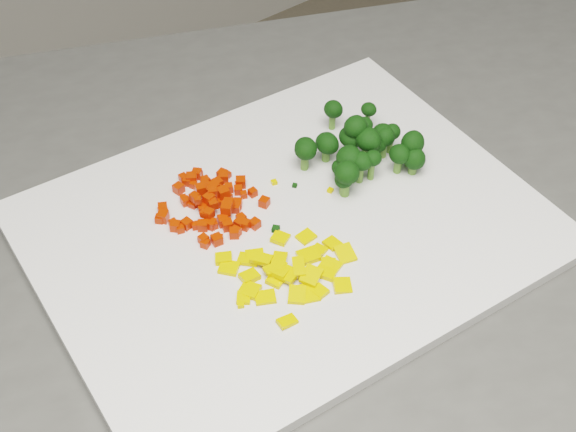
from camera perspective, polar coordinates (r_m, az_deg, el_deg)
counter_block at (r=1.16m, az=1.20°, el=-15.14°), size 1.16×1.02×0.90m
cutting_board at (r=0.77m, az=0.00°, el=-0.85°), size 0.50×0.40×0.01m
carrot_pile at (r=0.77m, az=-5.52°, el=1.27°), size 0.10×0.10×0.03m
pepper_pile at (r=0.71m, az=-0.18°, el=-3.68°), size 0.12×0.12×0.02m
broccoli_pile at (r=0.81m, az=5.05°, el=5.41°), size 0.12×0.12×0.06m
carrot_cube_0 at (r=0.77m, az=-5.35°, el=0.84°), size 0.01×0.01×0.01m
carrot_cube_1 at (r=0.77m, az=-4.13°, el=0.67°), size 0.01×0.01×0.01m
carrot_cube_2 at (r=0.77m, az=-6.43°, el=1.13°), size 0.01×0.01×0.01m
carrot_cube_3 at (r=0.77m, az=-8.89°, el=-0.06°), size 0.01×0.01×0.01m
carrot_cube_4 at (r=0.76m, az=-8.01°, el=-0.71°), size 0.01×0.01×0.01m
carrot_cube_5 at (r=0.76m, az=-4.39°, el=0.53°), size 0.01×0.01×0.01m
carrot_cube_6 at (r=0.80m, az=-5.86°, el=2.51°), size 0.01×0.01×0.01m
carrot_cube_7 at (r=0.80m, az=-6.76°, el=2.22°), size 0.01×0.01×0.01m
carrot_cube_8 at (r=0.78m, az=-3.59°, el=0.91°), size 0.01×0.01×0.01m
carrot_cube_9 at (r=0.79m, az=-4.24°, el=2.00°), size 0.01×0.01×0.01m
carrot_cube_10 at (r=0.79m, az=-6.07°, el=1.75°), size 0.01×0.01×0.01m
carrot_cube_11 at (r=0.74m, az=-5.91°, el=-1.97°), size 0.01×0.01×0.01m
carrot_cube_12 at (r=0.80m, az=-5.91°, el=2.52°), size 0.01×0.01×0.01m
carrot_cube_13 at (r=0.79m, az=-2.53°, el=1.69°), size 0.01×0.01×0.01m
carrot_cube_14 at (r=0.80m, az=-4.60°, el=2.76°), size 0.01×0.01×0.01m
carrot_cube_15 at (r=0.76m, az=-3.45°, el=-0.53°), size 0.01×0.01×0.01m
carrot_cube_16 at (r=0.78m, az=-6.09°, el=0.52°), size 0.01×0.01×0.01m
carrot_cube_17 at (r=0.79m, az=-3.17°, el=1.53°), size 0.01×0.01×0.01m
carrot_cube_18 at (r=0.80m, az=-5.05°, el=2.32°), size 0.01×0.01×0.01m
carrot_cube_19 at (r=0.76m, az=-5.48°, el=-0.56°), size 0.01×0.01×0.01m
carrot_cube_20 at (r=0.77m, az=-8.16°, el=-0.51°), size 0.01×0.01×0.01m
carrot_cube_21 at (r=0.75m, az=-3.84°, el=-1.22°), size 0.01×0.01×0.01m
carrot_cube_22 at (r=0.77m, az=-9.13°, el=-0.21°), size 0.01×0.01×0.01m
carrot_cube_23 at (r=0.81m, az=-7.47°, el=2.72°), size 0.01×0.01×0.01m
carrot_cube_24 at (r=0.78m, az=-5.36°, el=1.72°), size 0.01×0.01×0.01m
carrot_cube_25 at (r=0.78m, az=-4.62°, el=1.67°), size 0.01×0.01×0.01m
carrot_cube_26 at (r=0.81m, az=-7.19°, el=2.46°), size 0.01×0.01×0.01m
carrot_cube_27 at (r=0.78m, az=-1.70°, el=0.99°), size 0.01×0.01×0.01m
carrot_cube_28 at (r=0.78m, az=-8.90°, el=0.55°), size 0.01×0.01×0.01m
carrot_cube_29 at (r=0.76m, az=-5.97°, el=0.18°), size 0.01×0.01×0.01m
carrot_cube_30 at (r=0.78m, az=-6.02°, el=1.91°), size 0.01×0.01×0.01m
carrot_cube_31 at (r=0.79m, az=-7.46°, el=1.24°), size 0.01×0.01×0.01m
carrot_cube_32 at (r=0.78m, az=-3.59°, el=0.77°), size 0.01×0.01×0.01m
carrot_cube_33 at (r=0.78m, az=-6.68°, el=1.36°), size 0.01×0.01×0.01m
carrot_cube_34 at (r=0.76m, az=-6.60°, el=-0.68°), size 0.01×0.01×0.01m
carrot_cube_35 at (r=0.78m, az=-5.92°, el=0.87°), size 0.01×0.01×0.01m
carrot_cube_36 at (r=0.76m, az=-5.33°, el=-0.62°), size 0.01×0.01×0.01m
carrot_cube_37 at (r=0.78m, az=-6.57°, el=1.01°), size 0.01×0.01×0.01m
carrot_cube_38 at (r=0.79m, az=-4.86°, el=1.91°), size 0.01×0.01×0.01m
carrot_cube_39 at (r=0.78m, az=-7.30°, el=1.05°), size 0.01×0.01×0.01m
carrot_cube_40 at (r=0.79m, az=-3.55°, el=1.85°), size 0.01×0.01×0.01m
carrot_cube_41 at (r=0.76m, az=-3.35°, el=-0.18°), size 0.01×0.01×0.01m
carrot_cube_42 at (r=0.78m, az=-6.25°, el=1.92°), size 0.01×0.01×0.01m
carrot_cube_43 at (r=0.80m, az=-3.38°, el=2.42°), size 0.01×0.01×0.01m
carrot_cube_44 at (r=0.76m, az=-5.65°, el=0.16°), size 0.01×0.01×0.01m
carrot_cube_45 at (r=0.75m, az=-6.02°, el=-1.67°), size 0.01×0.01×0.01m
carrot_cube_46 at (r=0.78m, az=-6.41°, el=1.00°), size 0.01×0.01×0.01m
carrot_cube_47 at (r=0.76m, az=-3.10°, el=-0.60°), size 0.01×0.01×0.01m
carrot_cube_48 at (r=0.76m, az=-4.33°, el=-0.65°), size 0.01×0.01×0.01m
carrot_cube_49 at (r=0.75m, az=-4.96°, el=-1.62°), size 0.01×0.01×0.01m
carrot_cube_50 at (r=0.81m, az=-6.50°, el=3.00°), size 0.01×0.01×0.01m
carrot_cube_51 at (r=0.77m, az=-3.72°, el=0.58°), size 0.01×0.01×0.01m
carrot_cube_52 at (r=0.80m, az=-3.52°, el=2.21°), size 0.01×0.01×0.01m
carrot_cube_53 at (r=0.79m, az=-4.81°, el=1.49°), size 0.01×0.01×0.01m
carrot_cube_54 at (r=0.74m, az=-5.08°, el=-1.69°), size 0.01×0.01×0.01m
carrot_cube_55 at (r=0.76m, az=-6.09°, el=-0.68°), size 0.01×0.01×0.01m
carrot_cube_56 at (r=0.81m, az=-4.68°, el=2.96°), size 0.01×0.01×0.01m
carrot_cube_57 at (r=0.78m, az=-4.37°, el=1.24°), size 0.01×0.01×0.01m
carrot_cube_58 at (r=0.78m, az=-8.85°, el=0.28°), size 0.01×0.01×0.01m
carrot_cube_59 at (r=0.78m, az=-4.73°, el=1.02°), size 0.01×0.01×0.01m
carrot_cube_60 at (r=0.81m, az=-4.34°, el=2.95°), size 0.01×0.01×0.01m
carrot_cube_61 at (r=0.78m, az=-4.47°, el=0.97°), size 0.01×0.01×0.01m
carrot_cube_62 at (r=0.77m, az=-5.63°, el=1.22°), size 0.01×0.01×0.01m
carrot_cube_63 at (r=0.76m, az=-2.36°, el=-0.55°), size 0.01×0.01×0.01m
carrot_cube_64 at (r=0.78m, az=-5.47°, el=1.87°), size 0.01×0.01×0.01m
carrot_cube_65 at (r=0.76m, az=-4.62°, el=-0.33°), size 0.01×0.01×0.01m
carrot_cube_66 at (r=0.81m, az=-6.87°, el=2.67°), size 0.01×0.01×0.01m
carrot_cube_67 at (r=0.76m, az=-7.21°, el=-0.56°), size 0.01×0.01×0.01m
carrot_cube_68 at (r=0.75m, az=-3.75°, el=-1.14°), size 0.01×0.01×0.01m
carrot_cube_69 at (r=0.77m, az=-6.01°, el=0.43°), size 0.01×0.01×0.01m
carrot_cube_70 at (r=0.81m, az=-6.74°, el=2.85°), size 0.01×0.01×0.01m
carrot_cube_71 at (r=0.78m, az=-5.29°, el=2.07°), size 0.01×0.01×0.01m
carrot_cube_72 at (r=0.78m, az=-4.17°, el=0.83°), size 0.01×0.01×0.01m
carrot_cube_73 at (r=0.76m, az=-5.51°, el=-0.59°), size 0.01×0.01×0.01m
carrot_cube_74 at (r=0.81m, az=-6.41°, el=3.06°), size 0.01×0.01×0.01m
carrot_cube_75 at (r=0.78m, az=-5.65°, el=0.90°), size 0.01×0.01×0.01m
carrot_cube_76 at (r=0.80m, az=-7.78°, el=1.96°), size 0.01×0.01×0.01m
carrot_cube_77 at (r=0.80m, az=-5.92°, el=2.25°), size 0.01×0.01×0.01m
carrot_cube_78 at (r=0.77m, az=-4.25°, el=0.85°), size 0.01×0.01×0.01m
carrot_cube_79 at (r=0.76m, az=-7.68°, el=-0.91°), size 0.01×0.01×0.01m
pepper_chunk_0 at (r=0.72m, az=3.01°, el=-3.59°), size 0.02×0.02×0.01m
pepper_chunk_1 at (r=0.71m, az=2.28°, el=-5.36°), size 0.01×0.01×0.01m
pepper_chunk_2 at (r=0.74m, az=3.17°, el=-1.95°), size 0.01×0.02×0.00m
pepper_chunk_3 at (r=0.75m, az=1.29°, el=-1.49°), size 0.02×0.01×0.00m
pepper_chunk_4 at (r=0.71m, az=0.77°, el=-3.64°), size 0.02×0.02×0.01m
pepper_chunk_5 at (r=0.75m, az=-0.56°, el=-1.58°), size 0.02×0.02×0.01m
pepper_chunk_6 at (r=0.73m, az=1.45°, el=-2.85°), size 0.02×0.02×0.01m
pepper_chunk_7 at (r=0.70m, az=0.64°, el=-5.64°), size 0.02×0.02×0.01m
pepper_chunk_8 at (r=0.73m, az=-4.60°, el=-3.02°), size 0.02×0.02×0.01m
pepper_chunk_9 at (r=0.73m, az=-2.83°, el=-3.08°), size 0.02×0.02×0.01m
pepper_chunk_10 at (r=0.73m, az=2.87°, el=-3.49°), size 0.02×0.02×0.00m
pepper_chunk_11 at (r=0.71m, az=1.66°, el=-4.25°), size 0.03×0.02×0.01m
pepper_chunk_12 at (r=0.73m, az=4.10°, el=-2.70°), size 0.02×0.02×0.01m
pepper_chunk_13 at (r=0.71m, az=-0.91°, el=-4.62°), size 0.02×0.02×0.01m
pepper_chunk_14 at (r=0.71m, az=0.00°, el=-4.17°), size 0.02×0.02×0.01m
pepper_chunk_15 at (r=0.74m, az=2.18°, el=-2.47°), size 0.02×0.02×0.01m
pepper_chunk_16 at (r=0.72m, az=-4.22°, el=-3.70°), size 0.02×0.02×0.00m
pepper_chunk_17 at (r=0.70m, az=-1.62°, el=-5.81°), size 0.02×0.02×0.01m
pepper_chunk_18 at (r=0.71m, az=-0.60°, el=-3.99°), size 0.02×0.02×0.01m
pepper_chunk_19 at (r=0.72m, az=-0.62°, el=-3.09°), size 0.02×0.02×0.01m
pepper_chunk_20 at (r=0.71m, az=-2.74°, el=-5.29°), size 0.02×0.02×0.01m
pepper_chunk_21 at (r=0.71m, az=-1.01°, el=-3.75°), size 0.02×0.01×0.00m
pepper_chunk_22 at (r=0.71m, az=3.88°, el=-4.96°), size 0.02×0.02×0.01m
pepper_chunk_23 at (r=0.72m, az=-2.75°, el=-4.32°), size 0.02×0.01×0.01m
pepper_chunk_24 at (r=0.72m, az=2.72°, el=-4.09°), size 0.02×0.02×0.01m
pepper_chunk_25 at (r=0.68m, az=-0.06°, el=-7.51°), size 0.02×0.01×0.01m
pepper_chunk_26 at (r=0.70m, az=-3.18°, el=-5.84°), size 0.02×0.02×0.01m
pepper_chunk_27 at (r=0.70m, az=1.47°, el=-5.51°), size 0.02×0.03×0.00m
pepper_chunk_28 at (r=0.72m, az=-1.90°, el=-3.07°), size 0.02×0.02×0.01m
pepper_chunk_29 at (r=0.73m, az=-2.37°, el=-2.91°), size 0.02×0.02×0.01m
broccoli_floret_0 at (r=0.83m, az=6.31°, el=4.77°), size 0.03×0.03×0.03m
broccoli_floret_1 at (r=0.78m, az=4.11°, el=2.57°), size 0.03×0.03×0.04m
broccoli_floret_2 at (r=0.84m, az=7.30°, el=5.44°), size 0.02×0.02×0.03m
broccoli_floret_3 at (r=0.80m, az=5.14°, el=3.40°), size 0.03×0.03×0.03m
broccoli_floret_4 at (r=0.79m, az=3.95°, el=2.36°), size 0.03×0.03×0.03m
broccoli_floret_5 at (r=0.81m, az=5.64°, el=5.13°), size 0.04×0.04×0.03m
broccoli_floret_6 at (r=0.83m, az=6.83°, el=5.13°), size 0.03×0.03×0.03m
broccoli_floret_7 at (r=0.80m, az=3.71°, el=3.18°), size 0.02×0.02×0.02m
broccoli_floret_8 at (r=0.83m, az=6.70°, el=5.34°), size 0.03×0.03×0.03m
broccoli_floret_9 at (r=0.85m, az=5.33°, el=6.08°), size 0.03×0.03×0.03m
broccoli_floret_10 at (r=0.86m, az=3.18°, el=7.11°), size 0.03×0.03×0.03m
broccoli_floret_11 at (r=0.81m, az=1.19°, el=4.29°), size 0.03×0.03×0.03m
broccoli_floret_12 at (r=0.80m, az=4.29°, el=3.71°), size 0.04×0.04×0.04m
broccoli_floret_13 at (r=0.80m, az=5.97°, el=3.56°), size 0.02×0.02×0.03m
broccoli_floret_14 at (r=0.86m, az=5.69°, el=7.03°), size 0.02×0.02×0.03m
broccoli_floret_15 at (r=0.82m, az=2.73°, el=4.82°), size 0.03×0.03×0.03m
broccoli_floret_16 at (r=0.82m, az=8.73°, el=4.65°), size 0.03×0.03×0.04m
broccoli_floret_17 at (r=0.81m, az=7.85°, el=3.96°), size 0.03×0.03×0.03m
broccoli_floret_18 at (r=0.82m, az=4.74°, el=5.84°), size 0.03×0.03×0.04m
broccoli_floret_19 at (r=0.81m, az=8.91°, el=3.77°), size 0.03×0.03×0.03m
broccoli_floret_20 at (r=0.82m, az=4.42°, el=5.18°), size 0.03×0.03×0.04m
broccoli_floret_21 at (r=0.82m, az=5.68°, el=4.70°), size 0.02×0.02×0.03m
broccoli_floret_22 at (r=0.81m, az=1.22°, el=4.41°), size 0.03×0.03×0.03m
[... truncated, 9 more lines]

